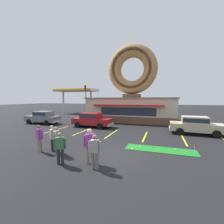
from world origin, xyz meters
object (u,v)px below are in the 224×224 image
(putting_flag_pin, at_px, (195,147))
(trash_bin, at_px, (175,122))
(car_grey, at_px, (43,117))
(traffic_light_pole, at_px, (86,96))
(pedestrian_beanie_man, at_px, (39,137))
(pedestrian_crossing_woman, at_px, (90,144))
(car_champagne, at_px, (196,125))
(car_red, at_px, (92,119))
(pedestrian_hooded_kid, at_px, (57,139))
(pedestrian_leather_jacket_man, at_px, (52,137))
(pedestrian_clipboard_woman, at_px, (95,150))
(golf_ball, at_px, (153,147))
(pedestrian_blue_sweater_man, at_px, (60,147))

(putting_flag_pin, bearing_deg, trash_bin, 92.49)
(car_grey, height_order, traffic_light_pole, traffic_light_pole)
(pedestrian_beanie_man, distance_m, trash_bin, 14.73)
(pedestrian_crossing_woman, distance_m, trash_bin, 13.50)
(car_champagne, distance_m, pedestrian_crossing_woman, 10.57)
(pedestrian_beanie_man, bearing_deg, trash_bin, 55.21)
(car_champagne, xyz_separation_m, pedestrian_beanie_man, (-9.83, -8.03, 0.02))
(car_red, xyz_separation_m, pedestrian_hooded_kid, (1.87, -8.23, 0.01))
(pedestrian_leather_jacket_man, relative_size, pedestrian_clipboard_woman, 1.00)
(car_champagne, height_order, car_grey, same)
(car_red, bearing_deg, traffic_light_pole, 121.59)
(car_grey, bearing_deg, pedestrian_clipboard_woman, -38.46)
(pedestrian_clipboard_woman, bearing_deg, pedestrian_crossing_woman, 135.71)
(traffic_light_pole, bearing_deg, pedestrian_beanie_man, -69.38)
(golf_ball, xyz_separation_m, putting_flag_pin, (2.37, -0.37, 0.39))
(car_red, distance_m, pedestrian_crossing_woman, 9.68)
(car_champagne, xyz_separation_m, pedestrian_blue_sweater_man, (-7.52, -9.10, -0.01))
(car_red, bearing_deg, trash_bin, 23.48)
(pedestrian_leather_jacket_man, height_order, pedestrian_beanie_man, pedestrian_beanie_man)
(car_red, relative_size, traffic_light_pole, 0.79)
(car_champagne, xyz_separation_m, pedestrian_clipboard_woman, (-5.70, -9.05, 0.00))
(pedestrian_leather_jacket_man, bearing_deg, putting_flag_pin, 15.30)
(golf_ball, bearing_deg, pedestrian_crossing_woman, -129.39)
(car_grey, relative_size, pedestrian_clipboard_woman, 2.87)
(pedestrian_leather_jacket_man, bearing_deg, golf_ball, 24.26)
(car_champagne, distance_m, pedestrian_hooded_kid, 11.77)
(car_grey, bearing_deg, pedestrian_leather_jacket_man, -44.03)
(pedestrian_blue_sweater_man, xyz_separation_m, pedestrian_crossing_woman, (1.32, 0.53, 0.11))
(pedestrian_clipboard_woman, xyz_separation_m, trash_bin, (4.27, 13.11, -0.38))
(car_champagne, height_order, traffic_light_pole, traffic_light_pole)
(pedestrian_leather_jacket_man, distance_m, traffic_light_pole, 20.06)
(pedestrian_hooded_kid, height_order, trash_bin, pedestrian_hooded_kid)
(pedestrian_hooded_kid, bearing_deg, car_champagne, 43.40)
(car_grey, height_order, pedestrian_beanie_man, pedestrian_beanie_man)
(car_red, xyz_separation_m, pedestrian_beanie_man, (0.59, -8.19, 0.02))
(pedestrian_leather_jacket_man, height_order, trash_bin, pedestrian_leather_jacket_man)
(pedestrian_crossing_woman, bearing_deg, pedestrian_leather_jacket_man, 164.20)
(golf_ball, xyz_separation_m, trash_bin, (1.95, 9.19, 0.45))
(pedestrian_leather_jacket_man, height_order, traffic_light_pole, traffic_light_pole)
(pedestrian_crossing_woman, bearing_deg, traffic_light_pole, 119.05)
(pedestrian_blue_sweater_man, bearing_deg, pedestrian_crossing_woman, 21.90)
(pedestrian_crossing_woman, bearing_deg, trash_bin, 69.30)
(car_grey, bearing_deg, pedestrian_hooded_kid, -43.28)
(pedestrian_hooded_kid, height_order, pedestrian_crossing_woman, pedestrian_crossing_woman)
(trash_bin, bearing_deg, pedestrian_blue_sweater_man, -114.86)
(pedestrian_leather_jacket_man, bearing_deg, pedestrian_clipboard_woman, -21.00)
(pedestrian_blue_sweater_man, xyz_separation_m, pedestrian_hooded_kid, (-1.03, 1.01, 0.02))
(traffic_light_pole, bearing_deg, golf_ball, -49.44)
(pedestrian_hooded_kid, bearing_deg, pedestrian_crossing_woman, -11.52)
(pedestrian_leather_jacket_man, relative_size, pedestrian_crossing_woman, 0.92)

